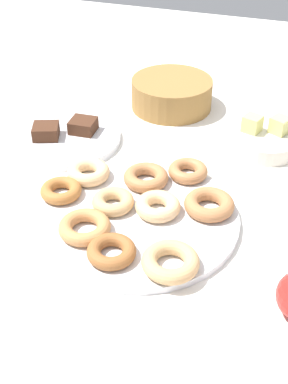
# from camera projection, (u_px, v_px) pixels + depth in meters

# --- Properties ---
(ground_plane) EXTENTS (2.40, 2.40, 0.00)m
(ground_plane) POSITION_uv_depth(u_px,v_px,m) (139.00, 220.00, 0.94)
(ground_plane) COLOR white
(donut_plate) EXTENTS (0.36, 0.36, 0.01)m
(donut_plate) POSITION_uv_depth(u_px,v_px,m) (139.00, 218.00, 0.94)
(donut_plate) COLOR silver
(donut_plate) RESTS_ON ground_plane
(donut_0) EXTENTS (0.11, 0.11, 0.03)m
(donut_0) POSITION_uv_depth(u_px,v_px,m) (146.00, 177.00, 1.00)
(donut_0) COLOR #B27547
(donut_0) RESTS_ON donut_plate
(donut_1) EXTENTS (0.10, 0.10, 0.02)m
(donut_1) POSITION_uv_depth(u_px,v_px,m) (61.00, 191.00, 0.97)
(donut_1) COLOR #AD6B33
(donut_1) RESTS_ON donut_plate
(donut_2) EXTENTS (0.13, 0.13, 0.02)m
(donut_2) POSITION_uv_depth(u_px,v_px,m) (85.00, 227.00, 0.88)
(donut_2) COLOR #C6844C
(donut_2) RESTS_ON donut_plate
(donut_3) EXTENTS (0.11, 0.11, 0.02)m
(donut_3) POSITION_uv_depth(u_px,v_px,m) (111.00, 251.00, 0.84)
(donut_3) COLOR #995B2D
(donut_3) RESTS_ON donut_plate
(donut_4) EXTENTS (0.09, 0.09, 0.03)m
(donut_4) POSITION_uv_depth(u_px,v_px,m) (209.00, 204.00, 0.93)
(donut_4) COLOR #B27547
(donut_4) RESTS_ON donut_plate
(donut_5) EXTENTS (0.13, 0.13, 0.03)m
(donut_5) POSITION_uv_depth(u_px,v_px,m) (170.00, 262.00, 0.82)
(donut_5) COLOR tan
(donut_5) RESTS_ON donut_plate
(donut_6) EXTENTS (0.11, 0.11, 0.02)m
(donut_6) POSITION_uv_depth(u_px,v_px,m) (113.00, 202.00, 0.94)
(donut_6) COLOR tan
(donut_6) RESTS_ON donut_plate
(donut_7) EXTENTS (0.10, 0.10, 0.03)m
(donut_7) POSITION_uv_depth(u_px,v_px,m) (158.00, 206.00, 0.93)
(donut_7) COLOR #EABC84
(donut_7) RESTS_ON donut_plate
(donut_8) EXTENTS (0.11, 0.11, 0.03)m
(donut_8) POSITION_uv_depth(u_px,v_px,m) (88.00, 172.00, 1.02)
(donut_8) COLOR #EABC84
(donut_8) RESTS_ON donut_plate
(donut_9) EXTENTS (0.11, 0.11, 0.02)m
(donut_9) POSITION_uv_depth(u_px,v_px,m) (188.00, 171.00, 1.02)
(donut_9) COLOR #B27547
(donut_9) RESTS_ON donut_plate
(cake_plate) EXTENTS (0.25, 0.25, 0.01)m
(cake_plate) POSITION_uv_depth(u_px,v_px,m) (66.00, 138.00, 1.16)
(cake_plate) COLOR silver
(cake_plate) RESTS_ON ground_plane
(brownie_near) EXTENTS (0.07, 0.07, 0.03)m
(brownie_near) POSITION_uv_depth(u_px,v_px,m) (46.00, 131.00, 1.14)
(brownie_near) COLOR #472819
(brownie_near) RESTS_ON cake_plate
(brownie_far) EXTENTS (0.06, 0.06, 0.03)m
(brownie_far) POSITION_uv_depth(u_px,v_px,m) (83.00, 126.00, 1.16)
(brownie_far) COLOR #472819
(brownie_far) RESTS_ON cake_plate
(basket) EXTENTS (0.28, 0.28, 0.07)m
(basket) POSITION_uv_depth(u_px,v_px,m) (172.00, 94.00, 1.28)
(basket) COLOR olive
(basket) RESTS_ON ground_plane
(fruit_bowl) EXTENTS (0.17, 0.17, 0.03)m
(fruit_bowl) POSITION_uv_depth(u_px,v_px,m) (263.00, 140.00, 1.13)
(fruit_bowl) COLOR silver
(fruit_bowl) RESTS_ON ground_plane
(melon_chunk_left) EXTENTS (0.05, 0.05, 0.04)m
(melon_chunk_left) POSITION_uv_depth(u_px,v_px,m) (252.00, 124.00, 1.12)
(melon_chunk_left) COLOR #DBD67A
(melon_chunk_left) RESTS_ON fruit_bowl
(melon_chunk_right) EXTENTS (0.05, 0.05, 0.04)m
(melon_chunk_right) POSITION_uv_depth(u_px,v_px,m) (280.00, 125.00, 1.12)
(melon_chunk_right) COLOR #DBD67A
(melon_chunk_right) RESTS_ON fruit_bowl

